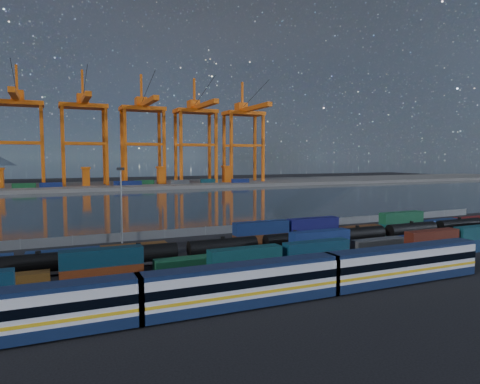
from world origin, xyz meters
name	(u,v)px	position (x,y,z in m)	size (l,w,h in m)	color
ground	(303,255)	(0.00, 0.00, 0.00)	(700.00, 700.00, 0.00)	black
harbor_water	(167,203)	(0.00, 105.00, 0.01)	(700.00, 700.00, 0.00)	#273038
far_quay	(126,185)	(0.00, 210.00, 1.00)	(700.00, 70.00, 2.00)	#514F4C
distant_mountains	(81,102)	(63.02, 1600.00, 220.29)	(2470.00, 1100.00, 520.00)	#1E2630
passenger_train	(244,286)	(-22.16, -21.54, 2.84)	(78.68, 3.29, 5.65)	silver
container_row_south	(359,252)	(4.58, -10.51, 2.34)	(126.37, 2.37, 5.05)	#36393A
container_row_mid	(277,253)	(-7.46, -3.08, 1.86)	(140.67, 2.44, 5.20)	#3F4144
container_row_north	(323,232)	(12.23, 11.00, 1.93)	(141.80, 2.48, 5.29)	navy
tanker_string	(327,238)	(8.24, 3.89, 2.10)	(122.16, 2.93, 4.20)	black
waterfront_fence	(243,228)	(0.00, 28.00, 1.00)	(160.12, 0.12, 2.20)	#595B5E
yard_light_mast	(121,201)	(-30.00, 26.00, 9.30)	(1.60, 0.40, 16.60)	slate
gantry_cranes	(114,117)	(-7.50, 203.12, 43.55)	(202.32, 52.46, 71.04)	#DE5A0F
quay_containers	(112,183)	(-11.00, 195.46, 3.30)	(172.58, 10.99, 2.60)	navy
straddle_carriers	(125,175)	(-2.50, 200.00, 7.82)	(140.00, 7.00, 11.10)	#DE5A0F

